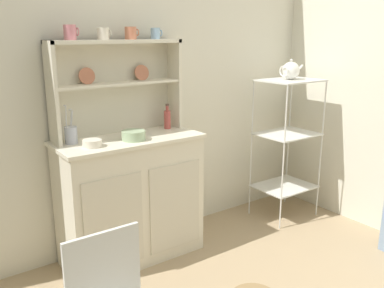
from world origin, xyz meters
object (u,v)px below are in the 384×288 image
bakers_rack (287,133)px  bowl_mixing_large (92,143)px  cup_rose_0 (70,32)px  utensil_jar (71,134)px  porcelain_teapot (291,71)px  hutch_shelf_unit (115,80)px  jam_bottle (167,119)px  hutch_cabinet (131,197)px

bakers_rack → bowl_mixing_large: bearing=177.9°
cup_rose_0 → utensil_jar: bearing=-143.6°
bowl_mixing_large → cup_rose_0: bearing=95.2°
utensil_jar → porcelain_teapot: size_ratio=1.07×
porcelain_teapot → bowl_mixing_large: bearing=177.9°
hutch_shelf_unit → bowl_mixing_large: hutch_shelf_unit is taller
jam_bottle → utensil_jar: (-0.73, -0.01, -0.01)m
bakers_rack → utensil_jar: bearing=173.1°
cup_rose_0 → bowl_mixing_large: (0.02, -0.20, -0.67)m
hutch_shelf_unit → bowl_mixing_large: 0.51m
bowl_mixing_large → porcelain_teapot: bearing=-2.1°
hutch_cabinet → bowl_mixing_large: bearing=-165.8°
hutch_shelf_unit → jam_bottle: (0.37, -0.08, -0.30)m
jam_bottle → bakers_rack: bearing=-11.9°
bakers_rack → cup_rose_0: bearing=171.5°
bowl_mixing_large → porcelain_teapot: porcelain_teapot is taller
jam_bottle → hutch_cabinet: bearing=-166.7°
hutch_cabinet → utensil_jar: utensil_jar is taller
bowl_mixing_large → porcelain_teapot: size_ratio=0.52×
hutch_cabinet → cup_rose_0: (-0.31, 0.12, 1.12)m
cup_rose_0 → jam_bottle: cup_rose_0 is taller
bakers_rack → jam_bottle: bakers_rack is taller
hutch_cabinet → jam_bottle: bearing=13.3°
hutch_cabinet → hutch_shelf_unit: 0.82m
bowl_mixing_large → hutch_shelf_unit: bearing=39.2°
hutch_shelf_unit → bakers_rack: size_ratio=0.77×
hutch_shelf_unit → bowl_mixing_large: (-0.29, -0.24, -0.35)m
bakers_rack → cup_rose_0: size_ratio=12.99×
bakers_rack → porcelain_teapot: porcelain_teapot is taller
jam_bottle → hutch_shelf_unit: bearing=168.3°
jam_bottle → cup_rose_0: bearing=176.9°
hutch_shelf_unit → jam_bottle: hutch_shelf_unit is taller
hutch_cabinet → cup_rose_0: 1.17m
cup_rose_0 → jam_bottle: (0.67, -0.04, -0.61)m
bowl_mixing_large → bakers_rack: bearing=-2.1°
cup_rose_0 → utensil_jar: (-0.06, -0.04, -0.63)m
hutch_cabinet → jam_bottle: size_ratio=5.44×
bakers_rack → hutch_cabinet: bearing=174.5°
hutch_cabinet → bowl_mixing_large: size_ratio=8.20×
hutch_cabinet → bakers_rack: 1.46m
jam_bottle → porcelain_teapot: (1.06, -0.22, 0.31)m
bowl_mixing_large → utensil_jar: size_ratio=0.48×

